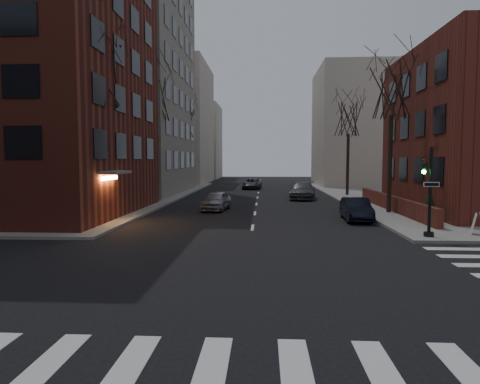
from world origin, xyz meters
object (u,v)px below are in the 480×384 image
at_px(parked_sedan, 356,209).
at_px(tree_left_b, 154,97).
at_px(streetlamp_near, 149,151).
at_px(car_lane_silver, 216,201).
at_px(evergreen_shrub, 429,205).
at_px(tree_right_a, 392,91).
at_px(tree_left_c, 184,122).
at_px(tree_left_a, 100,74).
at_px(car_lane_gray, 303,191).
at_px(traffic_signal, 429,197).
at_px(sandwich_board, 478,224).
at_px(car_lane_far, 252,184).
at_px(tree_right_b, 349,118).
at_px(streetlamp_far, 193,154).

bearing_deg(parked_sedan, tree_left_b, 145.53).
xyz_separation_m(streetlamp_near, car_lane_silver, (5.41, -2.41, -3.56)).
height_order(car_lane_silver, evergreen_shrub, evergreen_shrub).
bearing_deg(tree_right_a, tree_left_c, 128.66).
bearing_deg(tree_left_a, car_lane_gray, 48.61).
bearing_deg(streetlamp_near, evergreen_shrub, -25.40).
xyz_separation_m(traffic_signal, sandwich_board, (2.54, 0.70, -1.26)).
xyz_separation_m(tree_left_a, evergreen_shrub, (18.49, -0.50, -7.40)).
bearing_deg(traffic_signal, tree_right_a, 84.53).
height_order(car_lane_gray, car_lane_far, car_lane_gray).
xyz_separation_m(tree_right_b, parked_sedan, (-2.77, -17.07, -6.91)).
height_order(streetlamp_far, sandwich_board, streetlamp_far).
bearing_deg(sandwich_board, streetlamp_near, 166.13).
relative_size(tree_left_b, sandwich_board, 10.80).
relative_size(parked_sedan, car_lane_far, 0.89).
bearing_deg(parked_sedan, tree_left_c, 122.88).
height_order(traffic_signal, evergreen_shrub, traffic_signal).
relative_size(tree_right_b, car_lane_silver, 2.31).
relative_size(tree_right_b, sandwich_board, 9.18).
bearing_deg(tree_left_b, parked_sedan, -36.73).
relative_size(tree_right_a, streetlamp_near, 1.55).
xyz_separation_m(traffic_signal, evergreen_shrub, (1.76, 4.51, -0.84)).
bearing_deg(tree_right_b, tree_right_a, -90.00).
bearing_deg(tree_right_a, tree_left_a, -167.20).
distance_m(tree_left_a, streetlamp_near, 9.07).
bearing_deg(sandwich_board, car_lane_far, 128.97).
bearing_deg(tree_left_c, tree_left_a, -90.00).
xyz_separation_m(tree_right_b, streetlamp_near, (-17.00, -10.00, -3.35)).
distance_m(car_lane_gray, car_lane_far, 14.01).
xyz_separation_m(streetlamp_near, streetlamp_far, (0.00, 20.00, 0.00)).
xyz_separation_m(traffic_signal, car_lane_far, (-8.80, 32.78, -1.27)).
bearing_deg(car_lane_gray, tree_left_c, 146.45).
bearing_deg(parked_sedan, streetlamp_far, 120.00).
relative_size(tree_right_a, car_lane_far, 2.11).
xyz_separation_m(car_lane_silver, car_lane_far, (1.92, 22.18, -0.04)).
bearing_deg(traffic_signal, car_lane_silver, 135.33).
relative_size(car_lane_silver, car_lane_gray, 0.74).
height_order(parked_sedan, sandwich_board, parked_sedan).
bearing_deg(tree_left_b, car_lane_far, 63.28).
distance_m(tree_left_b, car_lane_silver, 12.04).
height_order(tree_right_a, car_lane_gray, tree_right_a).
bearing_deg(tree_left_c, tree_right_a, -51.34).
bearing_deg(tree_right_a, tree_left_b, 155.56).
xyz_separation_m(tree_left_a, streetlamp_near, (0.60, 8.00, -4.23)).
xyz_separation_m(streetlamp_far, parked_sedan, (14.23, -27.07, -3.56)).
height_order(tree_left_a, sandwich_board, tree_left_a).
distance_m(tree_right_b, car_lane_far, 15.40).
xyz_separation_m(tree_left_c, car_lane_silver, (6.01, -20.41, -7.35)).
xyz_separation_m(tree_left_c, streetlamp_near, (0.60, -18.00, -3.79)).
bearing_deg(tree_right_b, streetlamp_far, 149.53).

